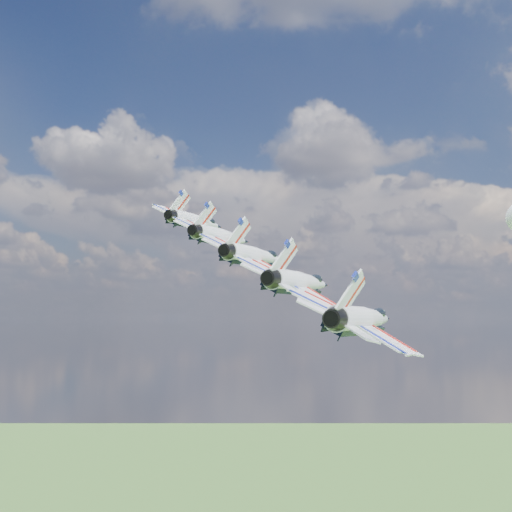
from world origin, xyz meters
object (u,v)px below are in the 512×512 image
(jet_1, at_px, (223,237))
(jet_4, at_px, (364,319))
(jet_2, at_px, (256,256))
(jet_3, at_px, (301,282))
(jet_0, at_px, (197,221))

(jet_1, height_order, jet_4, jet_1)
(jet_1, distance_m, jet_4, 37.58)
(jet_1, height_order, jet_2, jet_1)
(jet_4, bearing_deg, jet_3, 136.77)
(jet_1, relative_size, jet_3, 1.00)
(jet_1, relative_size, jet_2, 1.00)
(jet_3, bearing_deg, jet_0, 136.77)
(jet_0, bearing_deg, jet_4, -43.23)
(jet_3, bearing_deg, jet_1, 136.77)
(jet_0, height_order, jet_2, jet_0)
(jet_1, distance_m, jet_3, 25.05)
(jet_1, bearing_deg, jet_0, 136.77)
(jet_4, bearing_deg, jet_0, 136.77)
(jet_4, bearing_deg, jet_2, 136.77)
(jet_1, bearing_deg, jet_2, -43.23)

